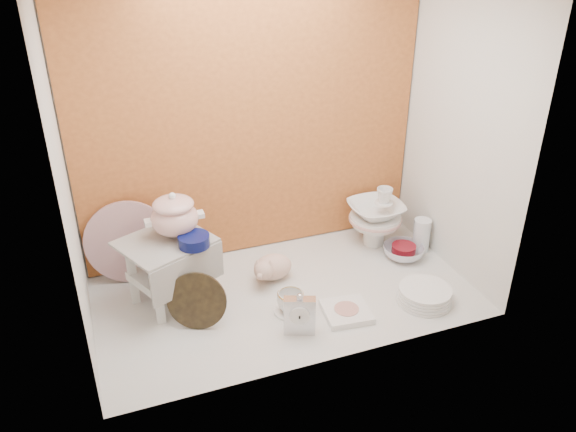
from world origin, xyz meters
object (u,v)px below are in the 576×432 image
(plush_pig, at_px, (273,267))
(dinner_plate_stack, at_px, (425,295))
(floral_platter, at_px, (129,242))
(step_stool, at_px, (168,271))
(gold_rim_teacup, at_px, (290,301))
(porcelain_tower, at_px, (375,216))
(mantel_clock, at_px, (300,314))
(soup_tureen, at_px, (174,214))
(crystal_bowl, at_px, (403,252))
(blue_white_vase, at_px, (164,258))

(plush_pig, bearing_deg, dinner_plate_stack, -55.46)
(floral_platter, distance_m, dinner_plate_stack, 1.46)
(step_stool, bearing_deg, gold_rim_teacup, -54.50)
(step_stool, distance_m, porcelain_tower, 1.17)
(dinner_plate_stack, bearing_deg, mantel_clock, -179.41)
(dinner_plate_stack, xyz_separation_m, porcelain_tower, (0.03, 0.57, 0.13))
(step_stool, height_order, dinner_plate_stack, step_stool)
(soup_tureen, relative_size, crystal_bowl, 1.18)
(floral_platter, relative_size, blue_white_vase, 1.90)
(gold_rim_teacup, bearing_deg, floral_platter, 140.40)
(crystal_bowl, bearing_deg, mantel_clock, -152.69)
(blue_white_vase, relative_size, dinner_plate_stack, 0.85)
(floral_platter, height_order, porcelain_tower, floral_platter)
(gold_rim_teacup, bearing_deg, porcelain_tower, 32.98)
(porcelain_tower, bearing_deg, soup_tureen, -174.55)
(soup_tureen, distance_m, mantel_clock, 0.72)
(floral_platter, xyz_separation_m, crystal_bowl, (1.39, -0.30, -0.18))
(blue_white_vase, relative_size, gold_rim_teacup, 1.79)
(soup_tureen, xyz_separation_m, plush_pig, (0.46, -0.04, -0.36))
(step_stool, distance_m, mantel_clock, 0.66)
(dinner_plate_stack, bearing_deg, floral_platter, 151.86)
(soup_tureen, relative_size, porcelain_tower, 0.77)
(soup_tureen, height_order, mantel_clock, soup_tureen)
(blue_white_vase, bearing_deg, gold_rim_teacup, -44.82)
(dinner_plate_stack, bearing_deg, step_stool, 158.88)
(mantel_clock, xyz_separation_m, plush_pig, (0.03, 0.44, -0.03))
(gold_rim_teacup, xyz_separation_m, crystal_bowl, (0.74, 0.24, -0.03))
(blue_white_vase, distance_m, plush_pig, 0.55)
(soup_tureen, relative_size, blue_white_vase, 1.15)
(plush_pig, bearing_deg, soup_tureen, 154.92)
(dinner_plate_stack, bearing_deg, crystal_bowl, 74.15)
(floral_platter, height_order, crystal_bowl, floral_platter)
(mantel_clock, bearing_deg, porcelain_tower, 62.38)
(gold_rim_teacup, relative_size, dinner_plate_stack, 0.47)
(floral_platter, relative_size, plush_pig, 1.72)
(blue_white_vase, height_order, mantel_clock, blue_white_vase)
(blue_white_vase, height_order, dinner_plate_stack, blue_white_vase)
(crystal_bowl, relative_size, porcelain_tower, 0.65)
(porcelain_tower, bearing_deg, crystal_bowl, -68.13)
(soup_tureen, height_order, plush_pig, soup_tureen)
(mantel_clock, xyz_separation_m, gold_rim_teacup, (0.01, 0.15, -0.04))
(gold_rim_teacup, bearing_deg, dinner_plate_stack, -13.08)
(dinner_plate_stack, bearing_deg, porcelain_tower, 86.91)
(step_stool, bearing_deg, dinner_plate_stack, -45.58)
(step_stool, xyz_separation_m, dinner_plate_stack, (1.13, -0.44, -0.13))
(step_stool, xyz_separation_m, blue_white_vase, (0.01, 0.20, -0.05))
(step_stool, relative_size, dinner_plate_stack, 1.46)
(porcelain_tower, bearing_deg, dinner_plate_stack, -93.09)
(crystal_bowl, bearing_deg, porcelain_tower, 111.87)
(blue_white_vase, xyz_separation_m, dinner_plate_stack, (1.12, -0.64, -0.07))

